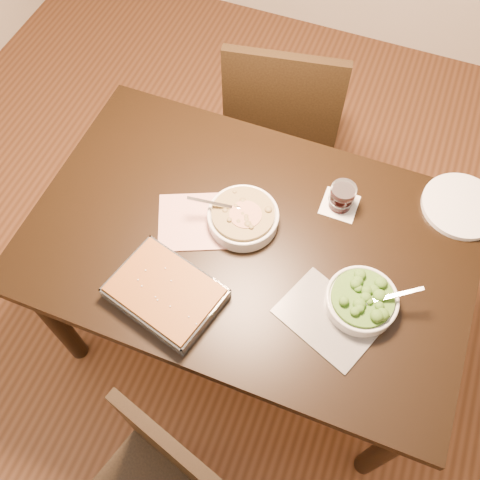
{
  "coord_description": "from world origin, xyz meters",
  "views": [
    {
      "loc": [
        0.28,
        -0.8,
        2.21
      ],
      "look_at": [
        -0.02,
        -0.04,
        0.8
      ],
      "focal_mm": 40.0,
      "sensor_mm": 36.0,
      "label": 1
    }
  ],
  "objects_px": {
    "table": "(249,253)",
    "wine_tumbler": "(342,196)",
    "baking_dish": "(166,293)",
    "broccoli_bowl": "(362,300)",
    "chair_far": "(283,117)",
    "stew_bowl": "(243,217)",
    "dinner_plate": "(461,206)"
  },
  "relations": [
    {
      "from": "table",
      "to": "wine_tumbler",
      "type": "distance_m",
      "value": 0.35
    },
    {
      "from": "wine_tumbler",
      "to": "baking_dish",
      "type": "bearing_deg",
      "value": -127.73
    },
    {
      "from": "stew_bowl",
      "to": "chair_far",
      "type": "relative_size",
      "value": 0.26
    },
    {
      "from": "baking_dish",
      "to": "wine_tumbler",
      "type": "distance_m",
      "value": 0.63
    },
    {
      "from": "table",
      "to": "dinner_plate",
      "type": "relative_size",
      "value": 5.47
    },
    {
      "from": "broccoli_bowl",
      "to": "chair_far",
      "type": "distance_m",
      "value": 0.98
    },
    {
      "from": "broccoli_bowl",
      "to": "wine_tumbler",
      "type": "bearing_deg",
      "value": 115.72
    },
    {
      "from": "chair_far",
      "to": "broccoli_bowl",
      "type": "bearing_deg",
      "value": 111.51
    },
    {
      "from": "baking_dish",
      "to": "wine_tumbler",
      "type": "height_order",
      "value": "wine_tumbler"
    },
    {
      "from": "wine_tumbler",
      "to": "dinner_plate",
      "type": "distance_m",
      "value": 0.4
    },
    {
      "from": "dinner_plate",
      "to": "chair_far",
      "type": "bearing_deg",
      "value": 153.56
    },
    {
      "from": "broccoli_bowl",
      "to": "dinner_plate",
      "type": "relative_size",
      "value": 0.89
    },
    {
      "from": "table",
      "to": "dinner_plate",
      "type": "bearing_deg",
      "value": 30.96
    },
    {
      "from": "stew_bowl",
      "to": "chair_far",
      "type": "bearing_deg",
      "value": 96.63
    },
    {
      "from": "stew_bowl",
      "to": "chair_far",
      "type": "height_order",
      "value": "chair_far"
    },
    {
      "from": "broccoli_bowl",
      "to": "dinner_plate",
      "type": "height_order",
      "value": "broccoli_bowl"
    },
    {
      "from": "baking_dish",
      "to": "chair_far",
      "type": "distance_m",
      "value": 1.02
    },
    {
      "from": "broccoli_bowl",
      "to": "baking_dish",
      "type": "height_order",
      "value": "broccoli_bowl"
    },
    {
      "from": "stew_bowl",
      "to": "dinner_plate",
      "type": "relative_size",
      "value": 0.97
    },
    {
      "from": "table",
      "to": "baking_dish",
      "type": "height_order",
      "value": "baking_dish"
    },
    {
      "from": "stew_bowl",
      "to": "chair_far",
      "type": "distance_m",
      "value": 0.72
    },
    {
      "from": "stew_bowl",
      "to": "wine_tumbler",
      "type": "bearing_deg",
      "value": 33.04
    },
    {
      "from": "baking_dish",
      "to": "broccoli_bowl",
      "type": "bearing_deg",
      "value": 33.78
    },
    {
      "from": "broccoli_bowl",
      "to": "dinner_plate",
      "type": "distance_m",
      "value": 0.5
    },
    {
      "from": "dinner_plate",
      "to": "table",
      "type": "bearing_deg",
      "value": -149.04
    },
    {
      "from": "stew_bowl",
      "to": "table",
      "type": "bearing_deg",
      "value": -49.82
    },
    {
      "from": "baking_dish",
      "to": "dinner_plate",
      "type": "bearing_deg",
      "value": 54.92
    },
    {
      "from": "table",
      "to": "wine_tumbler",
      "type": "relative_size",
      "value": 15.3
    },
    {
      "from": "wine_tumbler",
      "to": "table",
      "type": "bearing_deg",
      "value": -135.54
    },
    {
      "from": "wine_tumbler",
      "to": "chair_far",
      "type": "xyz_separation_m",
      "value": [
        -0.35,
        0.49,
        -0.27
      ]
    },
    {
      "from": "dinner_plate",
      "to": "stew_bowl",
      "type": "bearing_deg",
      "value": -154.13
    },
    {
      "from": "table",
      "to": "broccoli_bowl",
      "type": "relative_size",
      "value": 6.17
    }
  ]
}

